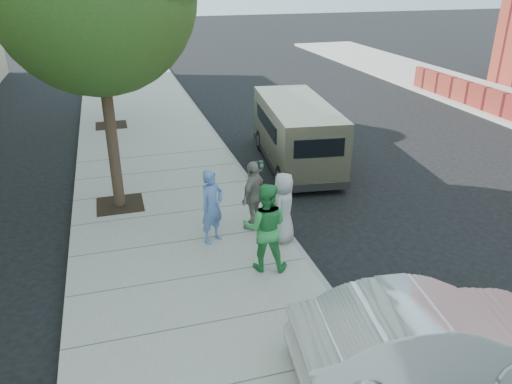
{
  "coord_description": "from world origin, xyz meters",
  "views": [
    {
      "loc": [
        -2.24,
        -10.01,
        5.85
      ],
      "look_at": [
        0.77,
        0.12,
        1.1
      ],
      "focal_mm": 35.0,
      "sensor_mm": 36.0,
      "label": 1
    }
  ],
  "objects_px": {
    "sedan": "(425,335)",
    "person_green_shirt": "(265,227)",
    "van": "(296,132)",
    "person_gray_shirt": "(283,208)",
    "person_striped_polo": "(254,195)",
    "parking_meter": "(258,175)",
    "person_officer": "(212,206)"
  },
  "relations": [
    {
      "from": "sedan",
      "to": "person_green_shirt",
      "type": "height_order",
      "value": "person_green_shirt"
    },
    {
      "from": "person_officer",
      "to": "parking_meter",
      "type": "bearing_deg",
      "value": 9.35
    },
    {
      "from": "sedan",
      "to": "person_officer",
      "type": "xyz_separation_m",
      "value": [
        -2.33,
        4.74,
        0.33
      ]
    },
    {
      "from": "person_gray_shirt",
      "to": "person_striped_polo",
      "type": "height_order",
      "value": "person_striped_polo"
    },
    {
      "from": "sedan",
      "to": "person_striped_polo",
      "type": "relative_size",
      "value": 2.46
    },
    {
      "from": "person_officer",
      "to": "person_striped_polo",
      "type": "bearing_deg",
      "value": -14.41
    },
    {
      "from": "person_striped_polo",
      "to": "person_green_shirt",
      "type": "bearing_deg",
      "value": 36.27
    },
    {
      "from": "person_green_shirt",
      "to": "person_gray_shirt",
      "type": "xyz_separation_m",
      "value": [
        0.73,
        0.98,
        -0.12
      ]
    },
    {
      "from": "parking_meter",
      "to": "person_striped_polo",
      "type": "bearing_deg",
      "value": -121.88
    },
    {
      "from": "sedan",
      "to": "person_officer",
      "type": "distance_m",
      "value": 5.3
    },
    {
      "from": "parking_meter",
      "to": "person_gray_shirt",
      "type": "relative_size",
      "value": 0.78
    },
    {
      "from": "person_gray_shirt",
      "to": "sedan",
      "type": "bearing_deg",
      "value": 50.97
    },
    {
      "from": "person_green_shirt",
      "to": "person_striped_polo",
      "type": "xyz_separation_m",
      "value": [
        0.27,
        1.77,
        -0.1
      ]
    },
    {
      "from": "parking_meter",
      "to": "person_gray_shirt",
      "type": "distance_m",
      "value": 1.78
    },
    {
      "from": "van",
      "to": "person_gray_shirt",
      "type": "bearing_deg",
      "value": -106.56
    },
    {
      "from": "person_officer",
      "to": "person_green_shirt",
      "type": "height_order",
      "value": "person_green_shirt"
    },
    {
      "from": "van",
      "to": "sedan",
      "type": "bearing_deg",
      "value": -91.1
    },
    {
      "from": "van",
      "to": "person_gray_shirt",
      "type": "distance_m",
      "value": 5.27
    },
    {
      "from": "van",
      "to": "person_officer",
      "type": "height_order",
      "value": "van"
    },
    {
      "from": "person_gray_shirt",
      "to": "person_striped_polo",
      "type": "xyz_separation_m",
      "value": [
        -0.46,
        0.79,
        0.02
      ]
    },
    {
      "from": "person_green_shirt",
      "to": "person_gray_shirt",
      "type": "bearing_deg",
      "value": -106.81
    },
    {
      "from": "person_gray_shirt",
      "to": "person_green_shirt",
      "type": "bearing_deg",
      "value": 3.67
    },
    {
      "from": "parking_meter",
      "to": "person_striped_polo",
      "type": "relative_size",
      "value": 0.76
    },
    {
      "from": "parking_meter",
      "to": "person_striped_polo",
      "type": "height_order",
      "value": "person_striped_polo"
    },
    {
      "from": "person_striped_polo",
      "to": "van",
      "type": "bearing_deg",
      "value": -167.6
    },
    {
      "from": "person_officer",
      "to": "person_striped_polo",
      "type": "distance_m",
      "value": 1.13
    },
    {
      "from": "parking_meter",
      "to": "sedan",
      "type": "relative_size",
      "value": 0.31
    },
    {
      "from": "person_green_shirt",
      "to": "parking_meter",
      "type": "bearing_deg",
      "value": -83.86
    },
    {
      "from": "van",
      "to": "person_striped_polo",
      "type": "distance_m",
      "value": 4.79
    },
    {
      "from": "van",
      "to": "sedan",
      "type": "xyz_separation_m",
      "value": [
        -1.31,
        -9.14,
        -0.41
      ]
    },
    {
      "from": "parking_meter",
      "to": "sedan",
      "type": "distance_m",
      "value": 6.15
    },
    {
      "from": "van",
      "to": "sedan",
      "type": "relative_size",
      "value": 1.39
    }
  ]
}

